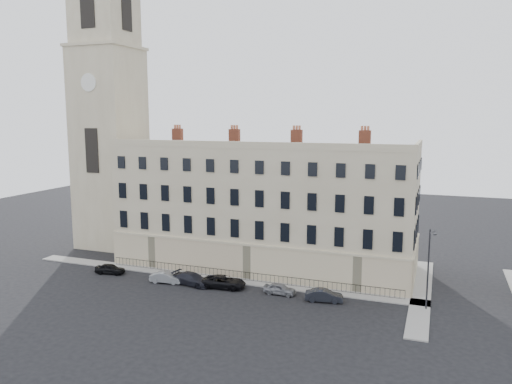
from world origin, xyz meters
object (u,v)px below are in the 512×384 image
streetlamp (429,266)px  car_e (280,289)px  car_b (166,278)px  car_c (192,279)px  car_d (224,282)px  car_f (324,296)px  car_a (110,269)px

streetlamp → car_e: bearing=-157.7°
car_b → car_c: size_ratio=0.79×
car_c → car_d: bearing=-75.1°
car_b → streetlamp: (27.72, 1.67, 3.82)m
car_c → car_e: car_c is taller
car_b → streetlamp: bearing=-94.2°
car_b → car_f: (17.92, 0.49, 0.02)m
car_d → car_f: bearing=-97.1°
car_e → streetlamp: streetlamp is taller
car_a → car_e: 21.08m
car_b → car_f: size_ratio=0.97×
car_a → car_d: 14.74m
car_a → car_b: car_b is taller
car_b → car_d: car_d is taller
car_e → car_f: 4.86m
car_e → car_f: car_f is taller
car_a → streetlamp: (35.71, 1.13, 3.83)m
car_a → streetlamp: bearing=-97.0°
car_d → car_e: bearing=-94.1°
car_f → streetlamp: bearing=-92.7°
car_a → car_c: bearing=-99.8°
car_c → car_f: car_c is taller
car_c → streetlamp: size_ratio=0.58×
car_c → car_d: (3.70, 0.36, -0.01)m
car_e → car_c: bearing=94.1°
car_b → car_a: bearing=78.5°
car_b → car_d: (6.75, 0.73, 0.06)m
car_d → car_f: car_d is taller
car_b → car_d: 6.79m
car_a → car_e: (21.07, 0.38, -0.02)m
car_a → car_b: size_ratio=0.95×
streetlamp → car_a: bearing=-158.8°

